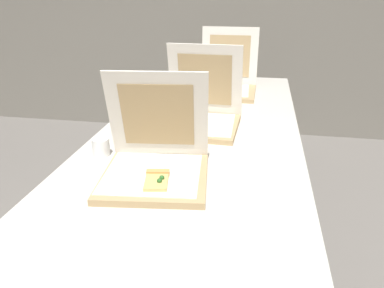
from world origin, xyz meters
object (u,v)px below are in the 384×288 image
Objects in this scene: pizza_box_front at (155,163)px; pizza_box_middle at (200,115)px; pizza_box_back at (226,84)px; table at (195,150)px; cup_white_near_center at (101,147)px; cup_white_mid at (128,125)px.

pizza_box_middle is (0.07, 0.52, 0.00)m from pizza_box_front.
pizza_box_back reaches higher than pizza_box_front.
table is 6.41× the size of pizza_box_front.
pizza_box_front is (-0.07, -0.34, 0.09)m from table.
pizza_box_middle is (-0.01, 0.17, 0.10)m from table.
cup_white_near_center is 0.25m from cup_white_mid.
pizza_box_middle is at bearing 50.19° from cup_white_near_center.
pizza_box_front reaches higher than table.
pizza_box_middle is 0.96× the size of pizza_box_back.
table is 0.39m from cup_white_near_center.
pizza_box_back is (0.13, 1.12, 0.00)m from pizza_box_front.
table is at bearing -8.04° from cup_white_mid.
table is at bearing -93.61° from pizza_box_back.
pizza_box_back is at bearing 86.35° from pizza_box_middle.
pizza_box_front reaches higher than cup_white_mid.
pizza_box_middle is at bearing -95.22° from pizza_box_back.
table is 0.36m from pizza_box_front.
pizza_box_middle is 0.49m from cup_white_near_center.
pizza_box_middle reaches higher than cup_white_near_center.
pizza_box_back reaches higher than table.
pizza_box_back reaches higher than cup_white_near_center.
cup_white_mid reaches higher than table.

